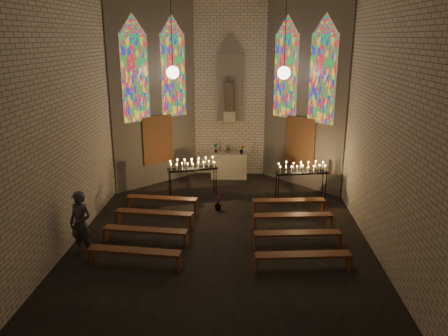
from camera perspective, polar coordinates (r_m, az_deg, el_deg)
The scene contains 18 objects.
floor at distance 12.32m, azimuth -0.31°, elevation -9.09°, with size 12.00×12.00×0.00m, color black.
room at distance 14.55m, azimuth 0.41°, elevation 10.22°, with size 8.22×12.43×7.00m.
altar at distance 17.24m, azimuth 0.68°, elevation 0.34°, with size 1.40×0.60×1.00m, color #BBB398.
flower_vase_left at distance 17.14m, azimuth -1.09°, elevation 2.61°, with size 0.19×0.13×0.37m, color #4C723F.
flower_vase_center at distance 17.14m, azimuth 0.61°, elevation 2.61°, with size 0.33×0.29×0.37m, color #4C723F.
flower_vase_right at distance 17.01m, azimuth 2.35°, elevation 2.43°, with size 0.18×0.15×0.33m, color #4C723F.
aisle_flower_pot at distance 14.12m, azimuth -0.77°, elevation -4.68°, with size 0.24×0.24×0.42m, color #4C723F.
votive_stand_left at distance 15.14m, azimuth -4.15°, elevation 0.24°, with size 1.75×0.92×1.26m.
votive_stand_right at distance 14.86m, azimuth 10.11°, elevation -0.21°, with size 1.79×0.70×1.28m.
pew_left_0 at distance 14.18m, azimuth -8.11°, elevation -4.13°, with size 2.31×0.54×0.44m.
pew_right_0 at distance 14.00m, azimuth 8.47°, elevation -4.42°, with size 2.31×0.54×0.44m.
pew_left_1 at distance 13.09m, azimuth -9.08°, elevation -5.99°, with size 2.31×0.54×0.44m.
pew_right_1 at distance 12.90m, azimuth 8.96°, elevation -6.34°, with size 2.31×0.54×0.44m.
pew_left_2 at distance 12.02m, azimuth -10.24°, elevation -8.19°, with size 2.31×0.54×0.44m.
pew_right_2 at distance 11.81m, azimuth 9.55°, elevation -8.62°, with size 2.31×0.54×0.44m.
pew_left_3 at distance 10.98m, azimuth -11.63°, elevation -10.80°, with size 2.31×0.54×0.44m.
pew_right_3 at distance 10.75m, azimuth 10.26°, elevation -11.35°, with size 2.31×0.54×0.44m.
visitor at distance 11.66m, azimuth -18.20°, elevation -6.94°, with size 0.62×0.41×1.70m, color #43434C.
Camera 1 is at (0.61, -11.07, 5.37)m, focal length 35.00 mm.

